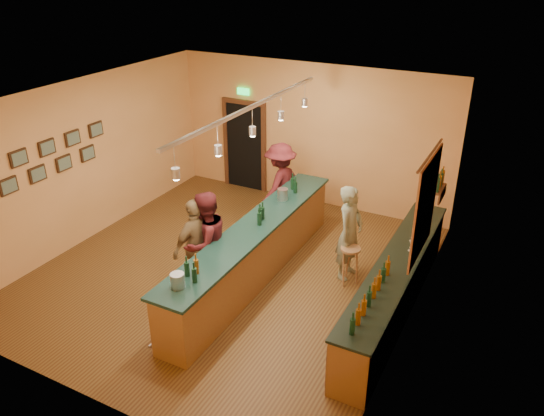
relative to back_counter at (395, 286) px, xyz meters
The scene contains 18 objects.
floor 3.01m from the back_counter, behind, with size 7.00×7.00×0.00m, color #502D16.
ceiling 4.03m from the back_counter, behind, with size 6.50×7.00×0.02m, color silver.
wall_back 4.59m from the back_counter, 131.80° to the left, with size 6.50×0.02×3.20m, color #D99551.
wall_front 4.86m from the back_counter, 128.91° to the right, with size 6.50×0.02×3.20m, color #D99551.
wall_left 6.32m from the back_counter, behind, with size 0.02×7.00×3.20m, color #D99551.
wall_right 1.16m from the back_counter, 32.52° to the right, with size 0.02×7.00×3.20m, color #D99551.
doorway 5.75m from the back_counter, 144.79° to the left, with size 1.15×0.09×2.48m.
tapestry 1.41m from the back_counter, 40.29° to the left, with size 0.03×1.40×1.60m, color maroon.
bottle_shelf 2.10m from the back_counter, 83.32° to the left, with size 0.17×0.55×0.54m.
picture_grid 6.42m from the back_counter, behind, with size 0.06×2.20×0.70m, color #382111, non-canonical shape.
back_counter is the anchor object (origin of this frame).
tasting_bar 2.48m from the back_counter, behind, with size 0.73×5.10×1.38m.
pendant_track 3.52m from the back_counter, behind, with size 0.11×4.60×0.50m.
bartender 1.29m from the back_counter, 147.19° to the left, with size 0.64×0.42×1.75m, color gray.
customer_a 3.17m from the back_counter, 164.26° to the right, with size 0.89×0.69×1.82m, color #59191E.
customer_b 3.32m from the back_counter, 164.43° to the right, with size 0.99×0.41×1.69m, color #997A51.
customer_c 3.60m from the back_counter, 147.59° to the left, with size 1.17×0.67×1.81m, color #59191E.
bar_stool 1.02m from the back_counter, 154.73° to the left, with size 0.35×0.35×0.72m.
Camera 1 is at (4.49, -7.00, 5.30)m, focal length 35.00 mm.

